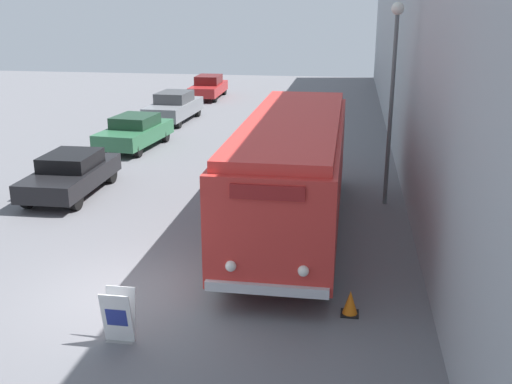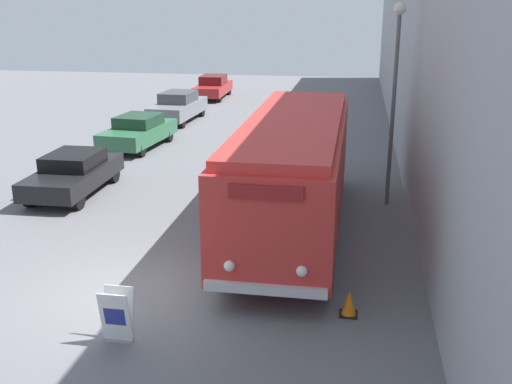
# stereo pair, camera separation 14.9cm
# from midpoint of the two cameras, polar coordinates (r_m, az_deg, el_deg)

# --- Properties ---
(ground_plane) EXTENTS (80.00, 80.00, 0.00)m
(ground_plane) POSITION_cam_midpoint_polar(r_m,az_deg,el_deg) (13.24, -12.85, -9.55)
(ground_plane) COLOR slate
(building_wall_right) EXTENTS (0.30, 60.00, 8.74)m
(building_wall_right) POSITION_cam_midpoint_polar(r_m,az_deg,el_deg) (21.02, 14.49, 12.78)
(building_wall_right) COLOR #9EA3A8
(building_wall_right) RESTS_ON ground_plane
(vintage_bus) EXTENTS (2.56, 9.97, 3.09)m
(vintage_bus) POSITION_cam_midpoint_polar(r_m,az_deg,el_deg) (15.94, 3.24, 2.42)
(vintage_bus) COLOR black
(vintage_bus) RESTS_ON ground_plane
(sign_board) EXTENTS (0.57, 0.38, 1.02)m
(sign_board) POSITION_cam_midpoint_polar(r_m,az_deg,el_deg) (11.39, -13.31, -11.49)
(sign_board) COLOR gray
(sign_board) RESTS_ON ground_plane
(streetlamp) EXTENTS (0.36, 0.36, 5.96)m
(streetlamp) POSITION_cam_midpoint_polar(r_m,az_deg,el_deg) (18.10, 12.70, 10.73)
(streetlamp) COLOR #595E60
(streetlamp) RESTS_ON ground_plane
(parked_car_near) EXTENTS (1.87, 4.30, 1.34)m
(parked_car_near) POSITION_cam_midpoint_polar(r_m,az_deg,el_deg) (20.14, -17.40, 1.70)
(parked_car_near) COLOR black
(parked_car_near) RESTS_ON ground_plane
(parked_car_mid) EXTENTS (2.22, 4.40, 1.39)m
(parked_car_mid) POSITION_cam_midpoint_polar(r_m,az_deg,el_deg) (26.02, -11.62, 5.67)
(parked_car_mid) COLOR black
(parked_car_mid) RESTS_ON ground_plane
(parked_car_far) EXTENTS (2.02, 4.74, 1.53)m
(parked_car_far) POSITION_cam_midpoint_polar(r_m,az_deg,el_deg) (31.64, -7.95, 8.06)
(parked_car_far) COLOR black
(parked_car_far) RESTS_ON ground_plane
(parked_car_distant) EXTENTS (1.82, 4.65, 1.45)m
(parked_car_distant) POSITION_cam_midpoint_polar(r_m,az_deg,el_deg) (39.33, -4.66, 9.95)
(parked_car_distant) COLOR black
(parked_car_distant) RESTS_ON ground_plane
(traffic_cone) EXTENTS (0.36, 0.36, 0.52)m
(traffic_cone) POSITION_cam_midpoint_polar(r_m,az_deg,el_deg) (12.20, 8.61, -10.40)
(traffic_cone) COLOR black
(traffic_cone) RESTS_ON ground_plane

